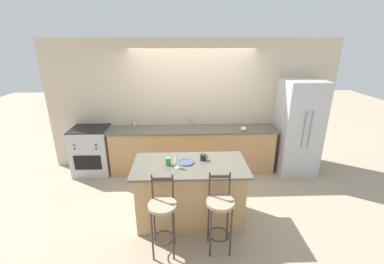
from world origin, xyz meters
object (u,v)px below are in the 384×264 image
object	(u,v)px
oven_range	(92,150)
wine_glass	(176,159)
dinner_plate	(186,162)
soap_bottle	(134,123)
bar_stool_near	(163,213)
coffee_mug	(203,157)
refrigerator	(298,127)
tumbler_cup	(168,161)
bar_stool_far	(220,210)
pumpkin_decoration	(244,129)

from	to	relation	value
oven_range	wine_glass	bearing A→B (deg)	-43.44
oven_range	dinner_plate	world-z (taller)	oven_range
soap_bottle	wine_glass	bearing A→B (deg)	-64.40
bar_stool_near	coffee_mug	size ratio (longest dim) A/B	8.89
oven_range	bar_stool_near	size ratio (longest dim) A/B	0.89
refrigerator	tumbler_cup	xyz separation A→B (m)	(-2.57, -1.54, 0.04)
bar_stool_near	wine_glass	xyz separation A→B (m)	(0.17, 0.57, 0.48)
bar_stool_far	dinner_plate	world-z (taller)	bar_stool_far
tumbler_cup	soap_bottle	distance (m)	2.03
bar_stool_far	soap_bottle	distance (m)	2.92
bar_stool_far	refrigerator	bearing A→B (deg)	48.75
coffee_mug	soap_bottle	xyz separation A→B (m)	(-1.33, 1.72, -0.01)
oven_range	pumpkin_decoration	size ratio (longest dim) A/B	8.19
oven_range	coffee_mug	size ratio (longest dim) A/B	7.91
coffee_mug	tumbler_cup	world-z (taller)	tumbler_cup
dinner_plate	pumpkin_decoration	xyz separation A→B (m)	(1.17, 1.40, 0.02)
bar_stool_far	oven_range	bearing A→B (deg)	136.56
dinner_plate	tumbler_cup	xyz separation A→B (m)	(-0.27, -0.05, 0.05)
bar_stool_far	coffee_mug	bearing A→B (deg)	102.02
refrigerator	tumbler_cup	size ratio (longest dim) A/B	16.99
wine_glass	pumpkin_decoration	world-z (taller)	wine_glass
bar_stool_near	refrigerator	bearing A→B (deg)	39.92
dinner_plate	bar_stool_far	bearing A→B (deg)	-58.41
dinner_plate	pumpkin_decoration	distance (m)	1.83
oven_range	soap_bottle	size ratio (longest dim) A/B	6.63
bar_stool_far	tumbler_cup	distance (m)	1.00
bar_stool_near	pumpkin_decoration	size ratio (longest dim) A/B	9.20
oven_range	dinner_plate	size ratio (longest dim) A/B	4.15
refrigerator	soap_bottle	xyz separation A→B (m)	(-3.39, 0.32, 0.02)
bar_stool_near	soap_bottle	xyz separation A→B (m)	(-0.77, 2.51, 0.38)
coffee_mug	pumpkin_decoration	xyz separation A→B (m)	(0.92, 1.32, -0.02)
oven_range	bar_stool_near	distance (m)	2.79
wine_glass	pumpkin_decoration	xyz separation A→B (m)	(1.32, 1.54, -0.12)
refrigerator	bar_stool_near	size ratio (longest dim) A/B	1.77
pumpkin_decoration	bar_stool_near	bearing A→B (deg)	-125.13
refrigerator	bar_stool_near	world-z (taller)	refrigerator
pumpkin_decoration	bar_stool_far	bearing A→B (deg)	-110.02
wine_glass	tumbler_cup	distance (m)	0.17
oven_range	bar_stool_near	world-z (taller)	bar_stool_near
refrigerator	tumbler_cup	distance (m)	3.00
soap_bottle	oven_range	bearing A→B (deg)	-163.67
refrigerator	dinner_plate	bearing A→B (deg)	-147.25
wine_glass	coffee_mug	world-z (taller)	wine_glass
dinner_plate	pumpkin_decoration	bearing A→B (deg)	50.11
refrigerator	pumpkin_decoration	bearing A→B (deg)	-175.80
wine_glass	tumbler_cup	world-z (taller)	wine_glass
bar_stool_near	soap_bottle	distance (m)	2.66
dinner_plate	oven_range	bearing A→B (deg)	141.28
oven_range	pumpkin_decoration	bearing A→B (deg)	-2.81
bar_stool_far	dinner_plate	size ratio (longest dim) A/B	4.66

